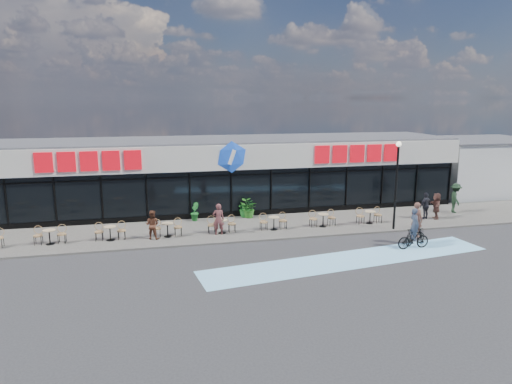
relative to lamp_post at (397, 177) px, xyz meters
The scene contains 23 objects.
ground 9.12m from the lamp_post, 164.51° to the right, with size 120.00×120.00×0.00m, color #28282B.
sidewalk 9.08m from the lamp_post, 165.15° to the left, with size 44.00×5.00×0.10m, color #5E5A53.
bike_lane 6.47m from the lamp_post, 138.53° to the right, with size 14.00×2.20×0.01m, color #7EC4EE.
building 11.29m from the lamp_post, 137.41° to the left, with size 30.60×6.57×4.75m.
neighbour_building 15.01m from the lamp_post, 35.49° to the left, with size 9.20×7.20×4.11m.
lamp_post is the anchor object (origin of this frame).
bistro_set_1 18.24m from the lamp_post, behind, with size 1.54×0.62×0.90m.
bistro_set_2 15.40m from the lamp_post, behind, with size 1.54×0.62×0.90m.
bistro_set_3 12.59m from the lamp_post, behind, with size 1.54×0.62×0.90m.
bistro_set_4 9.81m from the lamp_post, behind, with size 1.54×0.62×0.90m.
bistro_set_5 7.11m from the lamp_post, 167.85° to the left, with size 1.54×0.62×0.90m.
bistro_set_6 4.61m from the lamp_post, 158.95° to the left, with size 1.54×0.62×0.90m.
bistro_set_7 2.92m from the lamp_post, 118.82° to the left, with size 1.54×0.62×0.90m.
potted_plant_left 11.65m from the lamp_post, 158.26° to the left, with size 0.59×0.48×1.08m, color #1E6926.
potted_plant_mid 8.78m from the lamp_post, 150.57° to the left, with size 1.02×0.88×1.13m, color #296C1F.
potted_plant_right 9.03m from the lamp_post, 149.44° to the left, with size 0.96×0.83×1.07m, color #1E6A24.
patron_left 9.89m from the lamp_post, behind, with size 0.61×0.40×1.69m, color brown.
patron_right 13.26m from the lamp_post, behind, with size 0.74×0.57×1.51m, color #502B1C.
pedestrian_a 4.43m from the lamp_post, 22.18° to the left, with size 1.46×0.47×1.58m, color #503129.
pedestrian_b 6.48m from the lamp_post, 23.93° to the left, with size 1.21×0.70×1.88m, color black.
pedestrian_c 3.92m from the lamp_post, 27.66° to the left, with size 0.95×0.40×1.62m, color #21222A.
cyclist_a 3.84m from the lamp_post, 102.02° to the right, with size 1.69×0.59×2.03m.
cyclist_b 3.31m from the lamp_post, 94.91° to the right, with size 1.53×0.96×2.20m.
Camera 1 is at (-4.53, -19.76, 7.22)m, focal length 32.00 mm.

